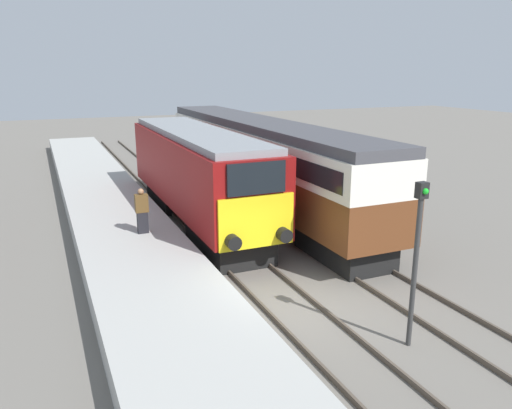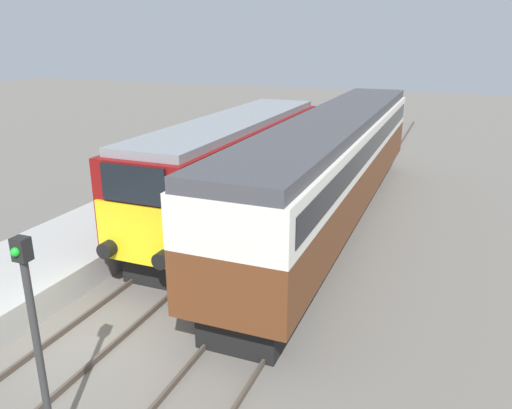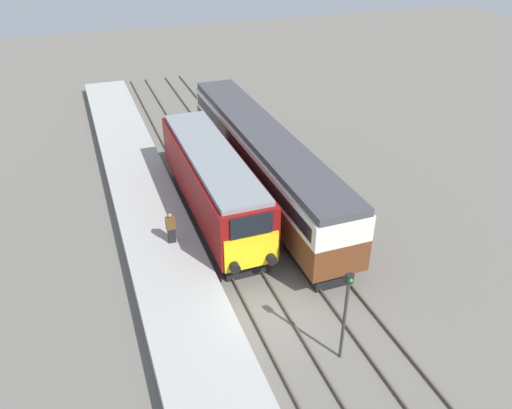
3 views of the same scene
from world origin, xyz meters
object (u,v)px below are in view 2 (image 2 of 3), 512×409
signal_post (35,334)px  passenger_carriage (335,158)px  locomotive (234,167)px  person_on_platform (126,194)px

signal_post → passenger_carriage: bearing=82.4°
locomotive → passenger_carriage: (3.40, 1.51, 0.31)m
locomotive → person_on_platform: 3.93m
person_on_platform → locomotive: bearing=43.2°
passenger_carriage → person_on_platform: passenger_carriage is taller
locomotive → passenger_carriage: size_ratio=0.66×
locomotive → person_on_platform: size_ratio=7.90×
passenger_carriage → signal_post: (-1.70, -12.69, -0.14)m
locomotive → signal_post: size_ratio=3.17×
person_on_platform → passenger_carriage: bearing=33.8°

